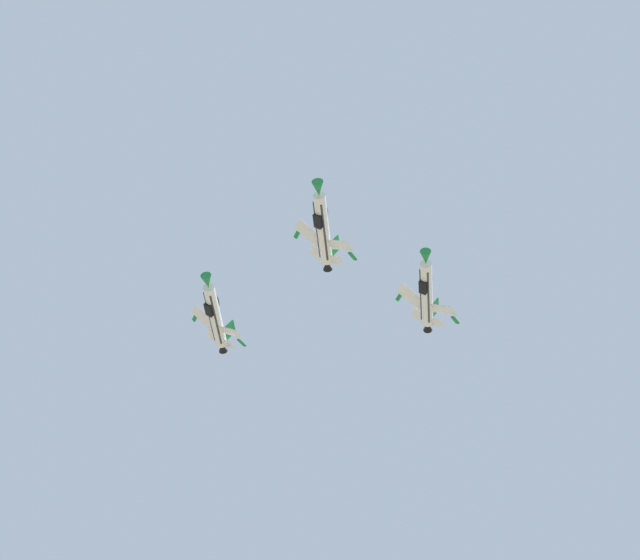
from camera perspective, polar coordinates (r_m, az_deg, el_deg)
name	(u,v)px	position (r m, az deg, el deg)	size (l,w,h in m)	color
fighter_jet_lead	(322,228)	(142.18, 0.13, 2.90)	(8.93, 15.97, 5.96)	silver
fighter_jet_left_wing	(426,293)	(149.36, 5.85, -0.70)	(8.93, 15.97, 5.96)	silver
fighter_jet_right_wing	(214,315)	(152.87, -5.82, -1.92)	(8.62, 15.97, 6.38)	silver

